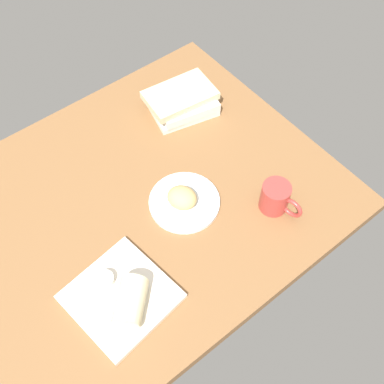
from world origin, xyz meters
TOP-DOWN VIEW (x-y plane):
  - dining_table at (0.00, 0.00)cm, footprint 110.00×90.00cm
  - round_plate at (9.17, -9.18)cm, footprint 20.19×20.19cm
  - scone_pastry at (8.25, -9.39)cm, footprint 10.23×10.78cm
  - square_plate at (-20.60, -21.55)cm, footprint 26.42×26.42cm
  - sauce_cup at (-21.39, -16.31)cm, footprint 4.43×4.43cm
  - breakfast_wrap at (-19.97, -25.74)cm, footprint 13.11×12.99cm
  - book_stack at (30.99, 19.54)cm, footprint 23.14×18.49cm
  - coffee_mug at (28.45, -25.75)cm, footprint 8.07×12.82cm

SIDE VIEW (x-z plane):
  - dining_table at x=0.00cm, z-range 0.00..4.00cm
  - round_plate at x=9.17cm, z-range 4.00..5.40cm
  - square_plate at x=-20.60cm, z-range 4.00..5.60cm
  - sauce_cup at x=-21.39cm, z-range 5.69..8.28cm
  - book_stack at x=30.99cm, z-range 4.14..11.75cm
  - scone_pastry at x=8.25cm, z-range 5.40..10.86cm
  - coffee_mug at x=28.45cm, z-range 4.10..13.14cm
  - breakfast_wrap at x=-19.97cm, z-range 5.60..12.57cm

